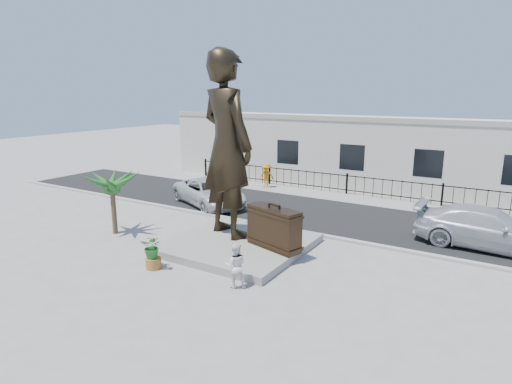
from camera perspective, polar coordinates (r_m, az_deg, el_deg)
ground at (r=16.17m, az=-3.74°, el=-9.36°), size 100.00×100.00×0.00m
street at (r=22.81m, az=7.88°, el=-2.65°), size 40.00×7.00×0.01m
curb at (r=19.77m, az=3.79°, el=-4.90°), size 40.00×0.25×0.12m
far_sidewalk at (r=26.41m, az=11.36°, el=-0.57°), size 40.00×2.50×0.02m
plinth at (r=17.53m, az=-2.26°, el=-6.98°), size 5.20×5.20×0.30m
fence at (r=27.02m, az=12.01°, el=0.99°), size 22.00×0.10×1.20m
building at (r=30.69m, az=14.80°, el=5.33°), size 28.00×7.00×4.40m
statue at (r=17.52m, az=-3.89°, el=6.26°), size 3.21×2.63×7.57m
suitcase at (r=16.48m, az=2.40°, el=-4.82°), size 2.39×1.34×1.60m
tourist at (r=13.99m, az=-2.74°, el=-9.76°), size 0.92×0.87×1.50m
car_white at (r=23.97m, az=-6.25°, el=-0.04°), size 5.69×4.29×1.44m
car_silver at (r=19.70m, az=28.53°, el=-4.28°), size 5.67×2.45×1.62m
worker at (r=28.11m, az=1.37°, el=2.18°), size 1.17×1.05×1.57m
palm_tree at (r=20.30m, az=-18.21°, el=-5.24°), size 1.80×1.80×3.20m
planter at (r=16.00m, az=-13.52°, el=-9.20°), size 0.56×0.56×0.40m
shrub at (r=15.78m, az=-13.64°, el=-7.08°), size 0.98×0.93×0.86m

